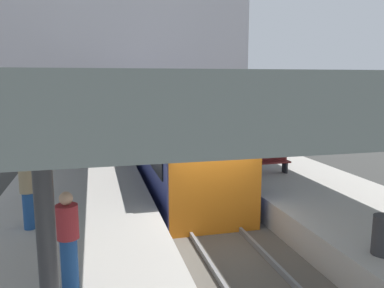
{
  "coord_description": "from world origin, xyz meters",
  "views": [
    {
      "loc": [
        -3.17,
        -9.74,
        4.47
      ],
      "look_at": [
        0.87,
        6.15,
        1.71
      ],
      "focal_mm": 36.19,
      "sensor_mm": 36.0,
      "label": 1
    }
  ],
  "objects_px": {
    "commuter_train": "(165,139)",
    "passenger_mid_platform": "(28,193)",
    "platform_bench": "(271,161)",
    "platform_sign": "(250,123)",
    "passenger_near_bench": "(68,240)",
    "litter_bin": "(384,235)"
  },
  "relations": [
    {
      "from": "commuter_train",
      "to": "platform_sign",
      "type": "xyz_separation_m",
      "value": [
        3.22,
        -2.36,
        0.9
      ]
    },
    {
      "from": "platform_bench",
      "to": "passenger_mid_platform",
      "type": "xyz_separation_m",
      "value": [
        -7.87,
        -3.61,
        0.4
      ]
    },
    {
      "from": "commuter_train",
      "to": "platform_bench",
      "type": "distance_m",
      "value": 5.58
    },
    {
      "from": "litter_bin",
      "to": "passenger_mid_platform",
      "type": "height_order",
      "value": "passenger_mid_platform"
    },
    {
      "from": "commuter_train",
      "to": "platform_sign",
      "type": "distance_m",
      "value": 4.1
    },
    {
      "from": "platform_sign",
      "to": "passenger_mid_platform",
      "type": "distance_m",
      "value": 9.89
    },
    {
      "from": "commuter_train",
      "to": "passenger_near_bench",
      "type": "distance_m",
      "value": 11.83
    },
    {
      "from": "commuter_train",
      "to": "passenger_mid_platform",
      "type": "distance_m",
      "value": 9.47
    },
    {
      "from": "platform_bench",
      "to": "passenger_near_bench",
      "type": "distance_m",
      "value": 9.53
    },
    {
      "from": "commuter_train",
      "to": "litter_bin",
      "type": "height_order",
      "value": "commuter_train"
    },
    {
      "from": "passenger_mid_platform",
      "to": "platform_bench",
      "type": "bearing_deg",
      "value": 24.62
    },
    {
      "from": "passenger_near_bench",
      "to": "platform_bench",
      "type": "bearing_deg",
      "value": 44.33
    },
    {
      "from": "litter_bin",
      "to": "commuter_train",
      "type": "bearing_deg",
      "value": 101.58
    },
    {
      "from": "commuter_train",
      "to": "litter_bin",
      "type": "xyz_separation_m",
      "value": [
        2.34,
        -11.4,
        -0.33
      ]
    },
    {
      "from": "platform_sign",
      "to": "commuter_train",
      "type": "bearing_deg",
      "value": 143.74
    },
    {
      "from": "commuter_train",
      "to": "passenger_near_bench",
      "type": "relative_size",
      "value": 9.2
    },
    {
      "from": "litter_bin",
      "to": "platform_bench",
      "type": "bearing_deg",
      "value": 83.17
    },
    {
      "from": "commuter_train",
      "to": "platform_sign",
      "type": "relative_size",
      "value": 7.06
    },
    {
      "from": "litter_bin",
      "to": "passenger_near_bench",
      "type": "xyz_separation_m",
      "value": [
        -5.99,
        0.15,
        0.48
      ]
    },
    {
      "from": "commuter_train",
      "to": "platform_sign",
      "type": "height_order",
      "value": "commuter_train"
    },
    {
      "from": "passenger_mid_platform",
      "to": "platform_sign",
      "type": "bearing_deg",
      "value": 36.34
    },
    {
      "from": "passenger_near_bench",
      "to": "platform_sign",
      "type": "bearing_deg",
      "value": 52.26
    }
  ]
}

